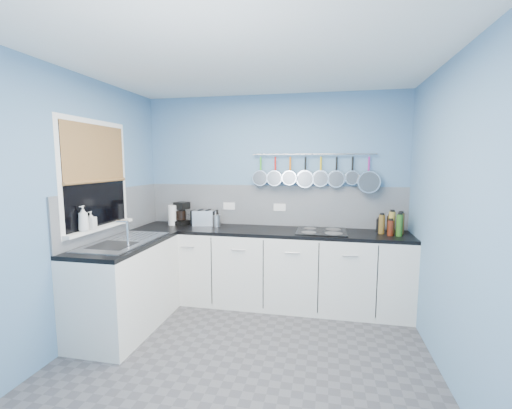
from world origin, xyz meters
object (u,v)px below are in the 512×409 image
(soap_bottle_b, at_px, (91,220))
(canister, at_px, (216,221))
(coffee_maker, at_px, (181,213))
(soap_bottle_a, at_px, (83,219))
(hob, at_px, (321,231))
(paper_towel, at_px, (173,215))
(toaster, at_px, (204,218))

(soap_bottle_b, xyz_separation_m, canister, (0.88, 1.13, -0.16))
(soap_bottle_b, bearing_deg, coffee_maker, 70.66)
(soap_bottle_b, distance_m, coffee_maker, 1.23)
(canister, bearing_deg, soap_bottle_a, -125.38)
(soap_bottle_a, xyz_separation_m, hob, (2.15, 1.16, -0.26))
(soap_bottle_a, bearing_deg, paper_towel, 75.94)
(coffee_maker, distance_m, hob, 1.75)
(soap_bottle_b, bearing_deg, hob, 26.20)
(canister, bearing_deg, hob, -3.36)
(toaster, relative_size, hob, 0.52)
(soap_bottle_b, height_order, coffee_maker, soap_bottle_b)
(soap_bottle_a, relative_size, soap_bottle_b, 1.39)
(canister, xyz_separation_m, hob, (1.27, -0.07, -0.07))
(soap_bottle_a, distance_m, hob, 2.46)
(soap_bottle_a, bearing_deg, soap_bottle_b, 90.00)
(paper_towel, distance_m, toaster, 0.40)
(paper_towel, height_order, coffee_maker, coffee_maker)
(soap_bottle_b, height_order, canister, soap_bottle_b)
(coffee_maker, relative_size, canister, 2.00)
(paper_towel, bearing_deg, coffee_maker, 21.48)
(toaster, bearing_deg, soap_bottle_a, -134.05)
(canister, relative_size, hob, 0.26)
(coffee_maker, xyz_separation_m, canister, (0.47, -0.02, -0.07))
(soap_bottle_a, height_order, coffee_maker, soap_bottle_a)
(soap_bottle_a, distance_m, coffee_maker, 1.33)
(paper_towel, distance_m, coffee_maker, 0.11)
(soap_bottle_a, bearing_deg, hob, 28.37)
(paper_towel, bearing_deg, soap_bottle_b, -105.29)
(soap_bottle_b, xyz_separation_m, toaster, (0.70, 1.19, -0.14))
(paper_towel, relative_size, coffee_maker, 0.88)
(soap_bottle_b, distance_m, canister, 1.44)
(canister, distance_m, hob, 1.27)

